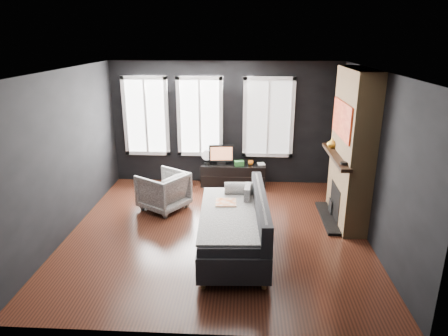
# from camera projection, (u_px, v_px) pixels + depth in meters

# --- Properties ---
(floor) EXTENTS (5.00, 5.00, 0.00)m
(floor) POSITION_uv_depth(u_px,v_px,m) (217.00, 231.00, 6.87)
(floor) COLOR black
(floor) RESTS_ON ground
(ceiling) EXTENTS (5.00, 5.00, 0.00)m
(ceiling) POSITION_uv_depth(u_px,v_px,m) (216.00, 71.00, 6.02)
(ceiling) COLOR white
(ceiling) RESTS_ON ground
(wall_back) EXTENTS (5.00, 0.02, 2.70)m
(wall_back) POSITION_uv_depth(u_px,v_px,m) (225.00, 124.00, 8.81)
(wall_back) COLOR black
(wall_back) RESTS_ON ground
(wall_left) EXTENTS (0.02, 5.00, 2.70)m
(wall_left) POSITION_uv_depth(u_px,v_px,m) (66.00, 154.00, 6.57)
(wall_left) COLOR black
(wall_left) RESTS_ON ground
(wall_right) EXTENTS (0.02, 5.00, 2.70)m
(wall_right) POSITION_uv_depth(u_px,v_px,m) (374.00, 159.00, 6.31)
(wall_right) COLOR black
(wall_right) RESTS_ON ground
(windows) EXTENTS (4.00, 0.16, 1.76)m
(windows) POSITION_uv_depth(u_px,v_px,m) (204.00, 76.00, 8.47)
(windows) COLOR white
(windows) RESTS_ON wall_back
(fireplace) EXTENTS (0.70, 1.62, 2.70)m
(fireplace) POSITION_uv_depth(u_px,v_px,m) (352.00, 148.00, 6.89)
(fireplace) COLOR #93724C
(fireplace) RESTS_ON floor
(sofa) EXTENTS (1.20, 2.25, 0.95)m
(sofa) POSITION_uv_depth(u_px,v_px,m) (233.00, 223.00, 6.11)
(sofa) COLOR #262629
(sofa) RESTS_ON floor
(stripe_pillow) EXTENTS (0.11, 0.39, 0.38)m
(stripe_pillow) POSITION_uv_depth(u_px,v_px,m) (247.00, 197.00, 6.56)
(stripe_pillow) COLOR gray
(stripe_pillow) RESTS_ON sofa
(armchair) EXTENTS (1.04, 1.05, 0.80)m
(armchair) POSITION_uv_depth(u_px,v_px,m) (163.00, 189.00, 7.65)
(armchair) COLOR white
(armchair) RESTS_ON floor
(media_console) EXTENTS (1.43, 0.46, 0.49)m
(media_console) POSITION_uv_depth(u_px,v_px,m) (233.00, 175.00, 8.90)
(media_console) COLOR black
(media_console) RESTS_ON floor
(monitor) EXTENTS (0.56, 0.16, 0.50)m
(monitor) POSITION_uv_depth(u_px,v_px,m) (221.00, 153.00, 8.77)
(monitor) COLOR black
(monitor) RESTS_ON media_console
(desk_fan) EXTENTS (0.25, 0.25, 0.33)m
(desk_fan) POSITION_uv_depth(u_px,v_px,m) (207.00, 157.00, 8.82)
(desk_fan) COLOR gray
(desk_fan) RESTS_ON media_console
(mug) EXTENTS (0.14, 0.12, 0.12)m
(mug) POSITION_uv_depth(u_px,v_px,m) (251.00, 162.00, 8.78)
(mug) COLOR orange
(mug) RESTS_ON media_console
(book) EXTENTS (0.16, 0.04, 0.21)m
(book) POSITION_uv_depth(u_px,v_px,m) (258.00, 160.00, 8.80)
(book) COLOR #BAB18F
(book) RESTS_ON media_console
(storage_box) EXTENTS (0.22, 0.17, 0.11)m
(storage_box) POSITION_uv_depth(u_px,v_px,m) (239.00, 163.00, 8.73)
(storage_box) COLOR #296B2E
(storage_box) RESTS_ON media_console
(mantel_vase) EXTENTS (0.23, 0.24, 0.18)m
(mantel_vase) POSITION_uv_depth(u_px,v_px,m) (332.00, 143.00, 7.34)
(mantel_vase) COLOR gold
(mantel_vase) RESTS_ON fireplace
(mantel_clock) EXTENTS (0.13, 0.13, 0.04)m
(mantel_clock) POSITION_uv_depth(u_px,v_px,m) (344.00, 163.00, 6.42)
(mantel_clock) COLOR black
(mantel_clock) RESTS_ON fireplace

